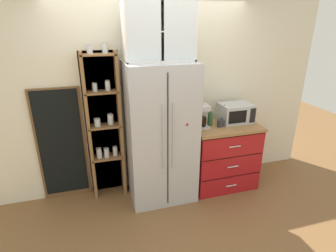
{
  "coord_description": "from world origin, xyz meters",
  "views": [
    {
      "loc": [
        -0.81,
        -3.06,
        2.26
      ],
      "look_at": [
        0.1,
        0.02,
        1.0
      ],
      "focal_mm": 28.71,
      "sensor_mm": 36.0,
      "label": 1
    }
  ],
  "objects_px": {
    "microwave": "(236,113)",
    "coffee_maker": "(201,116)",
    "refrigerator": "(161,133)",
    "bottle_green": "(210,117)",
    "chalkboard_menu": "(62,145)",
    "bottle_amber": "(223,115)",
    "mug_navy": "(224,121)",
    "mug_charcoal": "(220,123)"
  },
  "relations": [
    {
      "from": "microwave",
      "to": "coffee_maker",
      "type": "distance_m",
      "value": 0.54
    },
    {
      "from": "refrigerator",
      "to": "bottle_green",
      "type": "height_order",
      "value": "refrigerator"
    },
    {
      "from": "chalkboard_menu",
      "to": "bottle_amber",
      "type": "bearing_deg",
      "value": -6.66
    },
    {
      "from": "coffee_maker",
      "to": "chalkboard_menu",
      "type": "bearing_deg",
      "value": 170.94
    },
    {
      "from": "mug_navy",
      "to": "bottle_green",
      "type": "xyz_separation_m",
      "value": [
        -0.2,
        0.02,
        0.07
      ]
    },
    {
      "from": "bottle_green",
      "to": "chalkboard_menu",
      "type": "height_order",
      "value": "chalkboard_menu"
    },
    {
      "from": "mug_navy",
      "to": "chalkboard_menu",
      "type": "xyz_separation_m",
      "value": [
        -2.15,
        0.28,
        -0.21
      ]
    },
    {
      "from": "mug_charcoal",
      "to": "chalkboard_menu",
      "type": "xyz_separation_m",
      "value": [
        -2.06,
        0.36,
        -0.22
      ]
    },
    {
      "from": "coffee_maker",
      "to": "mug_charcoal",
      "type": "height_order",
      "value": "coffee_maker"
    },
    {
      "from": "coffee_maker",
      "to": "chalkboard_menu",
      "type": "distance_m",
      "value": 1.85
    },
    {
      "from": "bottle_green",
      "to": "chalkboard_menu",
      "type": "relative_size",
      "value": 0.17
    },
    {
      "from": "coffee_maker",
      "to": "chalkboard_menu",
      "type": "height_order",
      "value": "chalkboard_menu"
    },
    {
      "from": "mug_navy",
      "to": "bottle_amber",
      "type": "bearing_deg",
      "value": 93.99
    },
    {
      "from": "refrigerator",
      "to": "bottle_green",
      "type": "relative_size",
      "value": 6.99
    },
    {
      "from": "refrigerator",
      "to": "mug_navy",
      "type": "bearing_deg",
      "value": 1.7
    },
    {
      "from": "bottle_green",
      "to": "chalkboard_menu",
      "type": "xyz_separation_m",
      "value": [
        -1.95,
        0.26,
        -0.28
      ]
    },
    {
      "from": "microwave",
      "to": "chalkboard_menu",
      "type": "relative_size",
      "value": 0.29
    },
    {
      "from": "mug_navy",
      "to": "refrigerator",
      "type": "bearing_deg",
      "value": -178.3
    },
    {
      "from": "chalkboard_menu",
      "to": "refrigerator",
      "type": "bearing_deg",
      "value": -13.96
    },
    {
      "from": "refrigerator",
      "to": "bottle_amber",
      "type": "relative_size",
      "value": 6.93
    },
    {
      "from": "microwave",
      "to": "coffee_maker",
      "type": "height_order",
      "value": "coffee_maker"
    },
    {
      "from": "microwave",
      "to": "mug_navy",
      "type": "distance_m",
      "value": 0.21
    },
    {
      "from": "coffee_maker",
      "to": "mug_charcoal",
      "type": "xyz_separation_m",
      "value": [
        0.26,
        -0.07,
        -0.11
      ]
    },
    {
      "from": "bottle_green",
      "to": "microwave",
      "type": "bearing_deg",
      "value": 2.59
    },
    {
      "from": "mug_charcoal",
      "to": "chalkboard_menu",
      "type": "height_order",
      "value": "chalkboard_menu"
    },
    {
      "from": "refrigerator",
      "to": "microwave",
      "type": "height_order",
      "value": "refrigerator"
    },
    {
      "from": "microwave",
      "to": "mug_charcoal",
      "type": "distance_m",
      "value": 0.32
    },
    {
      "from": "coffee_maker",
      "to": "mug_navy",
      "type": "height_order",
      "value": "coffee_maker"
    },
    {
      "from": "coffee_maker",
      "to": "bottle_amber",
      "type": "relative_size",
      "value": 1.18
    },
    {
      "from": "mug_navy",
      "to": "coffee_maker",
      "type": "bearing_deg",
      "value": -178.9
    },
    {
      "from": "microwave",
      "to": "mug_navy",
      "type": "xyz_separation_m",
      "value": [
        -0.19,
        -0.04,
        -0.08
      ]
    },
    {
      "from": "mug_charcoal",
      "to": "bottle_amber",
      "type": "distance_m",
      "value": 0.16
    },
    {
      "from": "bottle_green",
      "to": "mug_charcoal",
      "type": "bearing_deg",
      "value": -40.9
    },
    {
      "from": "microwave",
      "to": "mug_navy",
      "type": "bearing_deg",
      "value": -169.32
    },
    {
      "from": "mug_charcoal",
      "to": "mug_navy",
      "type": "xyz_separation_m",
      "value": [
        0.1,
        0.08,
        -0.0
      ]
    },
    {
      "from": "bottle_amber",
      "to": "mug_charcoal",
      "type": "bearing_deg",
      "value": -131.82
    },
    {
      "from": "microwave",
      "to": "chalkboard_menu",
      "type": "xyz_separation_m",
      "value": [
        -2.34,
        0.25,
        -0.3
      ]
    },
    {
      "from": "microwave",
      "to": "coffee_maker",
      "type": "relative_size",
      "value": 1.42
    },
    {
      "from": "chalkboard_menu",
      "to": "bottle_green",
      "type": "bearing_deg",
      "value": -7.69
    },
    {
      "from": "mug_navy",
      "to": "bottle_green",
      "type": "relative_size",
      "value": 0.41
    },
    {
      "from": "bottle_amber",
      "to": "bottle_green",
      "type": "distance_m",
      "value": 0.2
    },
    {
      "from": "refrigerator",
      "to": "mug_navy",
      "type": "relative_size",
      "value": 16.88
    }
  ]
}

